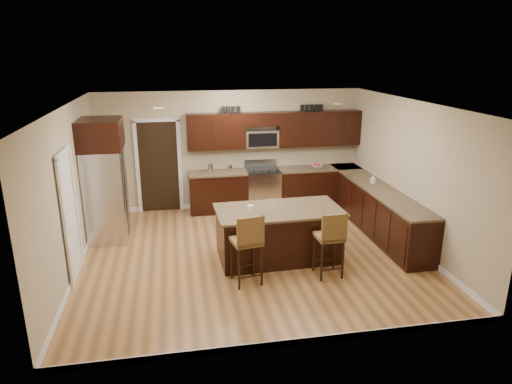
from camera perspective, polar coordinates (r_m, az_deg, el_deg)
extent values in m
plane|color=#A57241|center=(8.38, -0.51, -7.77)|extent=(6.00, 6.00, 0.00)
plane|color=silver|center=(7.63, -0.57, 10.91)|extent=(6.00, 6.00, 0.00)
plane|color=tan|center=(10.54, -3.12, 5.26)|extent=(6.00, 0.00, 6.00)
plane|color=tan|center=(7.97, -22.30, -0.05)|extent=(0.00, 5.50, 5.50)
plane|color=tan|center=(8.90, 18.87, 2.05)|extent=(0.00, 5.50, 5.50)
cube|color=black|center=(10.44, -4.73, -0.06)|extent=(1.30, 0.60, 0.88)
cube|color=black|center=(10.92, 7.79, 0.62)|extent=(1.94, 0.60, 0.88)
cube|color=black|center=(9.42, 15.37, -2.59)|extent=(0.60, 3.35, 0.88)
cube|color=brown|center=(10.31, -4.80, 2.38)|extent=(1.30, 0.63, 0.04)
cube|color=brown|center=(10.80, 7.89, 2.96)|extent=(1.94, 0.63, 0.04)
cube|color=brown|center=(9.28, 15.59, 0.08)|extent=(0.63, 3.35, 0.04)
cube|color=black|center=(10.25, -5.00, 7.55)|extent=(1.30, 0.33, 0.80)
cube|color=black|center=(10.73, 7.87, 7.90)|extent=(1.94, 0.33, 0.80)
cube|color=black|center=(10.35, 0.71, 9.12)|extent=(0.76, 0.33, 0.30)
cube|color=silver|center=(10.58, 0.82, 0.30)|extent=(0.76, 0.64, 0.90)
cube|color=black|center=(10.46, 0.83, 2.71)|extent=(0.76, 0.60, 0.03)
cube|color=black|center=(10.30, 1.14, -0.19)|extent=(0.65, 0.01, 0.45)
cube|color=silver|center=(10.69, 0.55, 3.64)|extent=(0.76, 0.05, 0.18)
cube|color=silver|center=(10.45, 0.68, 6.69)|extent=(0.76, 0.31, 0.40)
cube|color=black|center=(10.52, -12.04, 3.08)|extent=(0.85, 0.03, 2.06)
cube|color=white|center=(7.79, -22.29, -3.01)|extent=(0.03, 0.80, 2.04)
cube|color=black|center=(8.08, 2.83, -5.36)|extent=(2.10, 1.10, 0.88)
cube|color=brown|center=(7.91, 2.88, -2.28)|extent=(2.20, 1.20, 0.04)
cube|color=black|center=(8.24, 2.79, -7.89)|extent=(2.02, 1.01, 0.09)
cube|color=brown|center=(7.14, -1.22, -6.15)|extent=(0.51, 0.51, 0.06)
cube|color=brown|center=(6.88, -0.67, -5.02)|extent=(0.44, 0.12, 0.47)
cylinder|color=black|center=(7.11, -2.47, -9.59)|extent=(0.04, 0.04, 0.68)
cylinder|color=black|center=(7.16, 0.54, -9.35)|extent=(0.04, 0.04, 0.68)
cylinder|color=black|center=(7.44, -2.88, -8.29)|extent=(0.04, 0.04, 0.68)
cylinder|color=black|center=(7.49, -0.01, -8.08)|extent=(0.04, 0.04, 0.68)
cube|color=brown|center=(7.47, 9.13, -5.53)|extent=(0.44, 0.44, 0.06)
cube|color=brown|center=(7.23, 9.78, -4.49)|extent=(0.42, 0.06, 0.45)
cylinder|color=black|center=(7.41, 8.14, -8.70)|extent=(0.04, 0.04, 0.65)
cylinder|color=black|center=(7.52, 10.77, -8.42)|extent=(0.04, 0.04, 0.65)
cylinder|color=black|center=(7.72, 7.30, -7.56)|extent=(0.04, 0.04, 0.65)
cylinder|color=black|center=(7.83, 9.83, -7.31)|extent=(0.04, 0.04, 0.65)
cube|color=silver|center=(9.20, -18.21, -0.34)|extent=(0.72, 0.90, 1.79)
cube|color=black|center=(9.15, -15.96, -0.22)|extent=(0.01, 0.02, 1.70)
cylinder|color=silver|center=(9.05, -15.88, 0.18)|extent=(0.02, 0.02, 0.80)
cylinder|color=silver|center=(9.20, -15.80, 0.47)|extent=(0.02, 0.02, 0.80)
cube|color=black|center=(8.93, -18.92, 6.86)|extent=(0.78, 0.96, 0.56)
cube|color=brown|center=(9.84, 0.06, -3.79)|extent=(0.95, 0.80, 0.01)
imported|color=silver|center=(10.77, 7.62, 3.22)|extent=(0.30, 0.30, 0.07)
imported|color=#B2B2B2|center=(9.67, 14.43, 1.55)|extent=(0.10, 0.10, 0.18)
cylinder|color=silver|center=(10.27, -5.73, 2.98)|extent=(0.12, 0.12, 0.20)
cylinder|color=silver|center=(10.32, -3.30, 2.98)|extent=(0.11, 0.11, 0.15)
cylinder|color=white|center=(7.79, -0.70, -2.03)|extent=(0.10, 0.10, 0.10)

